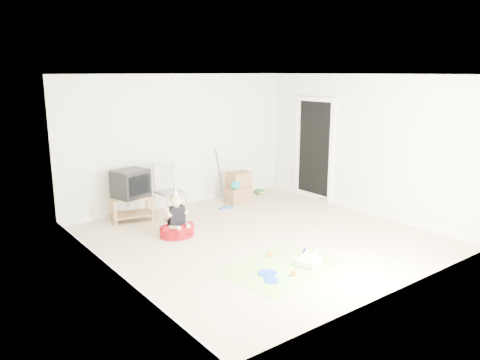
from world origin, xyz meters
TOP-DOWN VIEW (x-y plane):
  - ground at (0.00, 0.00)m, footprint 5.00×5.00m
  - doorway_recess at (2.48, 1.20)m, footprint 0.02×0.90m
  - tv_stand at (-1.29, 2.07)m, footprint 0.79×0.59m
  - crt_tv at (-1.29, 2.07)m, footprint 0.68×0.61m
  - folding_chair at (-0.64, 1.80)m, footprint 0.48×0.46m
  - cardboard_boxes at (0.98, 1.89)m, footprint 0.52×0.40m
  - floor_mop at (0.52, 1.67)m, footprint 0.29×0.38m
  - book_pile at (1.76, 2.13)m, footprint 0.24×0.27m
  - seated_woman at (-1.05, 0.86)m, footprint 0.60×0.60m
  - party_mat at (-0.55, -1.10)m, footprint 1.77×1.42m
  - birthday_cake at (-0.17, -1.29)m, footprint 0.41×0.37m
  - blue_plate_near at (-0.83, -1.17)m, footprint 0.32×0.32m
  - blue_plate_far at (-0.93, -1.37)m, footprint 0.23×0.23m
  - orange_cup_near at (-0.42, -0.76)m, footprint 0.09×0.09m
  - orange_cup_far at (-0.59, -1.44)m, footprint 0.09×0.09m
  - blue_party_hat at (0.01, -1.03)m, footprint 0.14×0.14m

SIDE VIEW (x-z plane):
  - ground at x=0.00m, z-range 0.00..0.00m
  - party_mat at x=-0.55m, z-range 0.00..0.01m
  - blue_plate_far at x=-0.93m, z-range 0.01..0.02m
  - blue_plate_near at x=-0.83m, z-range 0.01..0.02m
  - orange_cup_near at x=-0.42m, z-range 0.01..0.08m
  - orange_cup_far at x=-0.59m, z-range 0.01..0.08m
  - birthday_cake at x=-0.17m, z-range -0.03..0.13m
  - book_pile at x=1.76m, z-range 0.00..0.10m
  - blue_party_hat at x=0.01m, z-range 0.01..0.16m
  - seated_woman at x=-1.05m, z-range -0.23..0.60m
  - floor_mop at x=0.52m, z-range -0.31..0.83m
  - tv_stand at x=-1.29m, z-range 0.04..0.49m
  - cardboard_boxes at x=0.98m, z-range -0.01..0.62m
  - folding_chair at x=-0.64m, z-range -0.01..1.00m
  - crt_tv at x=-1.29m, z-range 0.45..0.94m
  - doorway_recess at x=2.48m, z-range 0.00..2.05m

